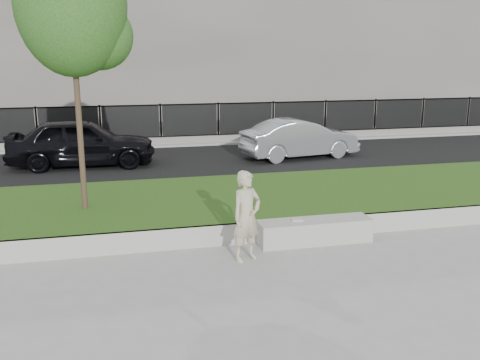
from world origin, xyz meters
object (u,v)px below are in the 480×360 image
object	(u,v)px
stone_bench	(314,231)
car_silver	(300,139)
car_dark	(82,142)
young_tree	(76,10)
man	(247,216)
book	(297,220)

from	to	relation	value
stone_bench	car_silver	distance (m)	8.13
car_dark	young_tree	bearing A→B (deg)	-173.93
young_tree	car_silver	distance (m)	9.45
stone_bench	car_silver	size ratio (longest dim) A/B	0.55
man	car_dark	world-z (taller)	man
book	car_silver	xyz separation A→B (m)	(2.80, 7.69, 0.23)
young_tree	car_silver	bearing A→B (deg)	40.94
stone_bench	book	world-z (taller)	book
stone_bench	car_dark	size ratio (longest dim) A/B	0.49
car_silver	young_tree	bearing A→B (deg)	121.60
stone_bench	car_silver	world-z (taller)	car_silver
book	car_silver	world-z (taller)	car_silver
stone_bench	young_tree	world-z (taller)	young_tree
man	car_dark	bearing A→B (deg)	85.33
man	young_tree	distance (m)	5.08
book	young_tree	size ratio (longest dim) A/B	0.04
young_tree	car_dark	world-z (taller)	young_tree
stone_bench	book	bearing A→B (deg)	173.03
stone_bench	book	xyz separation A→B (m)	(-0.33, 0.04, 0.23)
man	car_silver	xyz separation A→B (m)	(3.93, 8.28, -0.10)
man	book	xyz separation A→B (m)	(1.13, 0.59, -0.33)
young_tree	book	bearing A→B (deg)	-27.22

